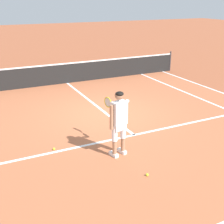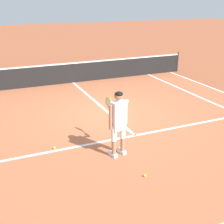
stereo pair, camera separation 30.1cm
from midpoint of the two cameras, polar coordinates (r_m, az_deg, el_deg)
ground_plane at (r=10.50m, az=0.16°, el=-0.17°), size 80.00×80.00×0.00m
court_inner_surface at (r=9.83m, az=1.99°, el=-1.67°), size 10.98×10.72×0.00m
line_service at (r=8.83m, az=5.42°, el=-4.49°), size 8.23×0.10×0.01m
line_centre_service at (r=11.52m, az=-2.18°, el=1.79°), size 0.10×6.40×0.01m
line_singles_right at (r=12.08m, az=19.94°, el=1.43°), size 0.10×10.32×0.01m
tennis_net at (r=14.30m, az=-6.93°, el=7.53°), size 11.96×0.08×1.07m
tennis_player at (r=7.35m, az=2.33°, el=-1.40°), size 0.59×1.20×1.71m
tennis_ball_near_feet at (r=6.94m, az=7.58°, el=-11.99°), size 0.07×0.07×0.07m
tennis_ball_by_baseline at (r=8.16m, az=-9.96°, el=-6.77°), size 0.07×0.07×0.07m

